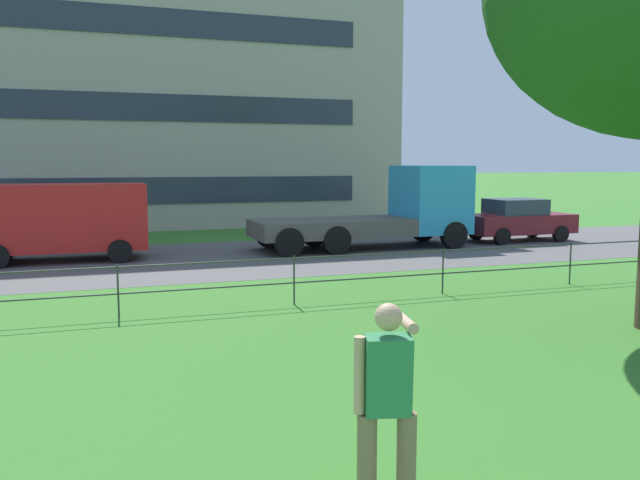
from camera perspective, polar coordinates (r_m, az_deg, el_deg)
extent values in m
cube|color=#565454|center=(19.60, -12.90, -1.75)|extent=(80.00, 7.86, 0.01)
cylinder|color=#333833|center=(12.63, -17.26, -4.30)|extent=(0.04, 0.04, 1.00)
cylinder|color=#333833|center=(13.17, -2.28, -3.55)|extent=(0.04, 0.04, 1.00)
cylinder|color=#333833|center=(14.50, 10.70, -2.70)|extent=(0.04, 0.04, 1.00)
cylinder|color=#333833|center=(16.44, 21.05, -1.92)|extent=(0.04, 0.04, 1.00)
cylinder|color=#333833|center=(12.80, -9.61, -4.17)|extent=(30.60, 0.03, 0.03)
cylinder|color=#333833|center=(12.72, -9.65, -1.96)|extent=(30.60, 0.03, 0.03)
cylinder|color=#846B4C|center=(5.51, 4.11, -19.29)|extent=(0.16, 0.16, 0.90)
cylinder|color=#846B4C|center=(5.57, 7.56, -19.07)|extent=(0.16, 0.16, 0.90)
cube|color=#2D7F4C|center=(5.25, 5.95, -11.67)|extent=(0.41, 0.33, 0.64)
sphere|color=tan|center=(5.12, 6.01, -6.73)|extent=(0.22, 0.22, 0.22)
cylinder|color=tan|center=(5.48, 7.47, -7.10)|extent=(0.24, 0.63, 0.12)
cylinder|color=tan|center=(5.21, 3.47, -11.72)|extent=(0.09, 0.09, 0.62)
cube|color=red|center=(20.32, -22.08, 1.87)|extent=(5.01, 1.99, 1.90)
cube|color=#283342|center=(20.27, -16.46, 3.03)|extent=(0.13, 1.67, 0.76)
cylinder|color=black|center=(21.31, -17.25, -0.29)|extent=(0.68, 0.24, 0.68)
cylinder|color=black|center=(19.46, -17.11, -0.94)|extent=(0.68, 0.24, 0.68)
cylinder|color=black|center=(21.48, -25.81, -0.62)|extent=(0.68, 0.24, 0.68)
cube|color=#2D99D1|center=(22.85, 9.63, 3.56)|extent=(2.15, 2.34, 2.30)
cube|color=#283342|center=(23.29, 11.56, 4.42)|extent=(0.16, 1.84, 0.87)
cube|color=#56514C|center=(21.35, 1.05, 1.08)|extent=(5.24, 2.40, 0.56)
cylinder|color=black|center=(24.02, 8.98, 0.97)|extent=(0.91, 0.32, 0.90)
cylinder|color=black|center=(22.20, 11.63, 0.44)|extent=(0.91, 0.32, 0.90)
cylinder|color=black|center=(22.27, -0.56, 0.60)|extent=(0.91, 0.32, 0.90)
cylinder|color=black|center=(20.31, 1.44, -0.01)|extent=(0.91, 0.32, 0.90)
cylinder|color=black|center=(21.80, -4.43, 0.44)|extent=(0.91, 0.32, 0.90)
cylinder|color=black|center=(19.79, -2.76, -0.20)|extent=(0.91, 0.32, 0.90)
cube|color=maroon|center=(24.86, 16.95, 1.39)|extent=(4.01, 1.72, 0.68)
cube|color=#2D3847|center=(24.73, 16.72, 2.82)|extent=(1.91, 1.53, 0.56)
cylinder|color=black|center=(26.28, 18.06, 0.89)|extent=(0.60, 0.20, 0.60)
cylinder|color=black|center=(25.03, 20.31, 0.52)|extent=(0.60, 0.20, 0.60)
cylinder|color=black|center=(24.86, 13.52, 0.71)|extent=(0.60, 0.20, 0.60)
cylinder|color=black|center=(23.53, 15.65, 0.31)|extent=(0.60, 0.20, 0.60)
cube|color=#ADA393|center=(34.97, -22.72, 12.75)|extent=(31.10, 13.97, 13.57)
cube|color=#283342|center=(27.78, -23.13, 3.87)|extent=(26.12, 0.06, 1.10)
cube|color=#283342|center=(27.84, -23.46, 10.85)|extent=(26.12, 0.06, 1.10)
cube|color=#283342|center=(28.31, -23.81, 17.71)|extent=(26.12, 0.06, 1.10)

